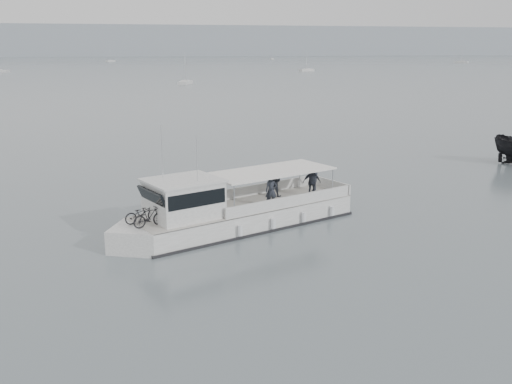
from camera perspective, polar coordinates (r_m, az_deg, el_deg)
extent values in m
plane|color=slate|center=(23.50, -7.23, -5.84)|extent=(1400.00, 1400.00, 0.00)
cube|color=#939EA8|center=(582.03, -12.95, 14.50)|extent=(1400.00, 90.00, 28.00)
cube|color=white|center=(26.32, -1.06, -2.60)|extent=(10.86, 6.67, 1.15)
cube|color=white|center=(23.90, -11.65, -4.67)|extent=(2.65, 2.65, 1.15)
cube|color=beige|center=(26.16, -1.07, -1.40)|extent=(10.86, 6.67, 0.05)
cube|color=black|center=(26.43, -1.06, -3.33)|extent=(11.06, 6.84, 0.16)
cube|color=white|center=(28.05, 0.05, 0.24)|extent=(6.55, 2.79, 0.53)
cube|color=white|center=(25.95, 3.52, -0.95)|extent=(6.55, 2.79, 0.53)
cube|color=white|center=(29.27, 7.45, 0.72)|extent=(1.17, 2.64, 0.53)
cube|color=white|center=(24.37, -7.26, -0.75)|extent=(3.52, 3.28, 1.59)
cube|color=black|center=(23.75, -10.17, -0.93)|extent=(1.30, 2.23, 1.02)
cube|color=black|center=(24.31, -7.28, -0.15)|extent=(3.37, 3.25, 0.62)
cube|color=white|center=(24.17, -7.32, 1.17)|extent=(3.75, 3.51, 0.09)
cube|color=white|center=(26.61, 1.43, 2.10)|extent=(6.55, 4.75, 0.07)
cylinder|color=silver|center=(24.22, -2.19, -0.90)|extent=(0.07, 0.07, 1.46)
cylinder|color=silver|center=(26.26, -5.14, 0.25)|extent=(0.07, 0.07, 1.46)
cylinder|color=silver|center=(27.61, 7.66, 0.88)|extent=(0.07, 0.07, 1.46)
cylinder|color=silver|center=(29.42, 4.40, 1.79)|extent=(0.07, 0.07, 1.46)
cylinder|color=silver|center=(24.40, -9.39, 3.97)|extent=(0.03, 0.03, 2.29)
cylinder|color=silver|center=(23.60, -5.93, 3.30)|extent=(0.03, 0.03, 1.94)
cylinder|color=white|center=(24.38, -1.58, -3.88)|extent=(0.28, 0.28, 0.44)
cylinder|color=white|center=(25.35, 1.74, -3.17)|extent=(0.28, 0.28, 0.44)
cylinder|color=white|center=(26.40, 4.80, -2.49)|extent=(0.28, 0.28, 0.44)
cylinder|color=white|center=(27.53, 7.62, -1.87)|extent=(0.28, 0.28, 0.44)
imported|color=black|center=(24.05, -11.33, -2.11)|extent=(1.60, 1.07, 0.79)
imported|color=black|center=(23.42, -10.63, -2.46)|extent=(1.44, 0.90, 0.84)
imported|color=#2A2E38|center=(25.84, 1.53, 0.10)|extent=(0.57, 0.40, 1.48)
imported|color=#2A2E38|center=(27.66, 1.83, 1.05)|extent=(0.91, 0.85, 1.48)
imported|color=#2A2E38|center=(27.66, 5.60, 0.99)|extent=(0.90, 0.46, 1.48)
imported|color=#2A2E38|center=(28.87, 5.78, 1.55)|extent=(0.99, 1.10, 1.48)
cube|color=white|center=(132.13, -7.05, 10.80)|extent=(3.95, 6.12, 0.75)
cube|color=white|center=(132.11, -7.06, 10.94)|extent=(2.29, 2.51, 0.45)
cylinder|color=silver|center=(131.97, -7.10, 12.33)|extent=(0.08, 0.08, 6.43)
cube|color=white|center=(404.38, 1.56, 13.16)|extent=(1.94, 4.84, 0.75)
cube|color=white|center=(404.38, 1.57, 13.21)|extent=(1.47, 1.77, 0.45)
cube|color=white|center=(352.53, -14.35, 12.57)|extent=(5.53, 5.28, 0.75)
cube|color=white|center=(352.52, -14.35, 12.63)|extent=(2.59, 2.57, 0.45)
cylinder|color=silver|center=(352.47, -14.38, 13.14)|extent=(0.08, 0.08, 6.38)
cube|color=white|center=(338.48, 19.85, 12.13)|extent=(6.53, 6.58, 0.75)
cube|color=white|center=(338.48, 19.85, 12.19)|extent=(3.13, 3.13, 0.45)
cylinder|color=silver|center=(338.41, 19.91, 12.83)|extent=(0.08, 0.08, 7.73)
cube|color=white|center=(204.70, 5.07, 12.04)|extent=(5.84, 3.75, 0.75)
cube|color=white|center=(204.69, 5.07, 12.13)|extent=(2.40, 2.18, 0.45)
cylinder|color=silver|center=(204.60, 5.09, 12.98)|extent=(0.08, 0.08, 6.13)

